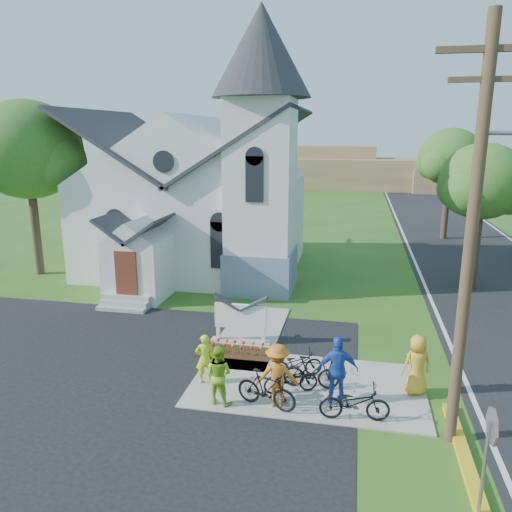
% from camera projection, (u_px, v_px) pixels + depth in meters
% --- Properties ---
extents(ground, '(120.00, 120.00, 0.00)m').
position_uv_depth(ground, '(255.00, 389.00, 15.01)').
color(ground, '#2C5A19').
rests_on(ground, ground).
extents(parking_lot, '(20.00, 16.00, 0.02)m').
position_uv_depth(parking_lot, '(5.00, 399.00, 14.45)').
color(parking_lot, black).
rests_on(parking_lot, ground).
extents(road, '(8.00, 90.00, 0.02)m').
position_uv_depth(road, '(488.00, 273.00, 27.35)').
color(road, black).
rests_on(road, ground).
extents(sidewalk, '(7.00, 4.00, 0.05)m').
position_uv_depth(sidewalk, '(307.00, 385.00, 15.19)').
color(sidewalk, '#9F988F').
rests_on(sidewalk, ground).
extents(church, '(12.35, 12.00, 13.00)m').
position_uv_depth(church, '(202.00, 175.00, 26.66)').
color(church, white).
rests_on(church, ground).
extents(church_sign, '(2.20, 0.40, 1.70)m').
position_uv_depth(church_sign, '(240.00, 317.00, 18.03)').
color(church_sign, '#9F988F').
rests_on(church_sign, ground).
extents(flower_bed, '(2.60, 1.10, 0.07)m').
position_uv_depth(flower_bed, '(235.00, 352.00, 17.42)').
color(flower_bed, '#351A0E').
rests_on(flower_bed, ground).
extents(utility_pole, '(3.45, 0.28, 10.00)m').
position_uv_depth(utility_pole, '(475.00, 229.00, 11.24)').
color(utility_pole, '#4C3426').
rests_on(utility_pole, ground).
extents(stop_sign, '(0.11, 0.76, 2.48)m').
position_uv_depth(stop_sign, '(490.00, 441.00, 9.54)').
color(stop_sign, gray).
rests_on(stop_sign, ground).
extents(tree_lot_corner, '(5.60, 5.60, 9.15)m').
position_uv_depth(tree_lot_corner, '(27.00, 150.00, 25.60)').
color(tree_lot_corner, '#35271D').
rests_on(tree_lot_corner, ground).
extents(tree_road_near, '(4.00, 4.00, 7.05)m').
position_uv_depth(tree_road_near, '(482.00, 182.00, 23.52)').
color(tree_road_near, '#35271D').
rests_on(tree_road_near, ground).
extents(tree_road_mid, '(4.40, 4.40, 7.80)m').
position_uv_depth(tree_road_mid, '(450.00, 157.00, 34.70)').
color(tree_road_mid, '#35271D').
rests_on(tree_road_mid, ground).
extents(distant_hills, '(61.00, 10.00, 5.60)m').
position_uv_depth(distant_hills, '(363.00, 172.00, 67.40)').
color(distant_hills, brown).
rests_on(distant_hills, ground).
extents(cyclist_0, '(0.67, 0.55, 1.56)m').
position_uv_depth(cyclist_0, '(205.00, 359.00, 15.14)').
color(cyclist_0, '#BDE31A').
rests_on(cyclist_0, sidewalk).
extents(bike_0, '(1.72, 1.13, 0.86)m').
position_uv_depth(bike_0, '(291.00, 379.00, 14.63)').
color(bike_0, black).
rests_on(bike_0, sidewalk).
extents(cyclist_1, '(0.96, 0.82, 1.71)m').
position_uv_depth(cyclist_1, '(218.00, 374.00, 13.99)').
color(cyclist_1, '#88C424').
rests_on(cyclist_1, sidewalk).
extents(bike_1, '(1.88, 1.01, 1.08)m').
position_uv_depth(bike_1, '(266.00, 389.00, 13.81)').
color(bike_1, black).
rests_on(bike_1, sidewalk).
extents(cyclist_2, '(1.23, 0.69, 1.98)m').
position_uv_depth(cyclist_2, '(338.00, 370.00, 13.96)').
color(cyclist_2, blue).
rests_on(cyclist_2, sidewalk).
extents(bike_2, '(1.74, 1.14, 0.86)m').
position_uv_depth(bike_2, '(297.00, 363.00, 15.60)').
color(bike_2, black).
rests_on(bike_2, sidewalk).
extents(cyclist_3, '(1.25, 0.81, 1.83)m').
position_uv_depth(cyclist_3, '(277.00, 375.00, 13.82)').
color(cyclist_3, orange).
rests_on(cyclist_3, sidewalk).
extents(bike_3, '(1.70, 0.56, 1.01)m').
position_uv_depth(bike_3, '(311.00, 372.00, 14.87)').
color(bike_3, black).
rests_on(bike_3, sidewalk).
extents(cyclist_4, '(1.04, 0.87, 1.81)m').
position_uv_depth(cyclist_4, '(417.00, 365.00, 14.48)').
color(cyclist_4, gold).
rests_on(cyclist_4, sidewalk).
extents(bike_4, '(1.93, 0.84, 0.98)m').
position_uv_depth(bike_4, '(354.00, 403.00, 13.22)').
color(bike_4, black).
rests_on(bike_4, sidewalk).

